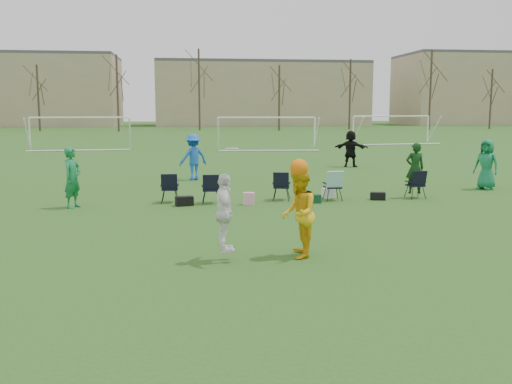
{
  "coord_description": "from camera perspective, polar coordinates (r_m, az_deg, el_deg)",
  "views": [
    {
      "loc": [
        -2.16,
        -10.76,
        3.06
      ],
      "look_at": [
        -0.62,
        1.52,
        1.25
      ],
      "focal_mm": 40.0,
      "sensor_mm": 36.0,
      "label": 1
    }
  ],
  "objects": [
    {
      "name": "building_row",
      "position": [
        107.17,
        -2.4,
        9.89
      ],
      "size": [
        126.0,
        16.0,
        13.0
      ],
      "color": "tan",
      "rests_on": "ground"
    },
    {
      "name": "goal_right",
      "position": [
        52.04,
        13.4,
        6.86
      ],
      "size": [
        7.35,
        1.14,
        2.46
      ],
      "rotation": [
        0.0,
        0.0,
        0.14
      ],
      "color": "white",
      "rests_on": "ground"
    },
    {
      "name": "goal_left",
      "position": [
        45.45,
        -17.17,
        6.53
      ],
      "size": [
        7.39,
        0.76,
        2.46
      ],
      "rotation": [
        0.0,
        0.0,
        0.09
      ],
      "color": "white",
      "rests_on": "ground"
    },
    {
      "name": "ground",
      "position": [
        11.39,
        4.09,
        -7.29
      ],
      "size": [
        260.0,
        260.0,
        0.0
      ],
      "primitive_type": "plane",
      "color": "#295219",
      "rests_on": "ground"
    },
    {
      "name": "goal_mid",
      "position": [
        43.21,
        1.08,
        6.82
      ],
      "size": [
        7.4,
        0.63,
        2.46
      ],
      "rotation": [
        0.0,
        0.0,
        -0.07
      ],
      "color": "white",
      "rests_on": "ground"
    },
    {
      "name": "tree_line",
      "position": [
        80.66,
        -5.5,
        9.74
      ],
      "size": [
        110.28,
        3.28,
        11.4
      ],
      "color": "#382B21",
      "rests_on": "ground"
    },
    {
      "name": "center_contest",
      "position": [
        11.64,
        1.9,
        -2.02
      ],
      "size": [
        2.18,
        1.13,
        2.31
      ],
      "color": "white",
      "rests_on": "ground"
    },
    {
      "name": "fielder_green_near",
      "position": [
        18.55,
        -17.89,
        1.39
      ],
      "size": [
        0.71,
        0.82,
        1.9
      ],
      "primitive_type": "imported",
      "rotation": [
        0.0,
        0.0,
        1.13
      ],
      "color": "#147440",
      "rests_on": "ground"
    },
    {
      "name": "fielder_black",
      "position": [
        30.65,
        9.45,
        4.29
      ],
      "size": [
        1.85,
        1.3,
        1.93
      ],
      "primitive_type": "imported",
      "rotation": [
        0.0,
        0.0,
        2.69
      ],
      "color": "black",
      "rests_on": "ground"
    },
    {
      "name": "fielder_blue",
      "position": [
        24.77,
        -6.3,
        3.49
      ],
      "size": [
        1.48,
        1.24,
        1.99
      ],
      "primitive_type": "imported",
      "rotation": [
        0.0,
        0.0,
        3.61
      ],
      "color": "blue",
      "rests_on": "ground"
    },
    {
      "name": "fielder_green_far",
      "position": [
        23.46,
        22.06,
        2.57
      ],
      "size": [
        1.04,
        1.11,
        1.91
      ],
      "primitive_type": "imported",
      "rotation": [
        0.0,
        0.0,
        -0.94
      ],
      "color": "#147045",
      "rests_on": "ground"
    },
    {
      "name": "sideline_setup",
      "position": [
        19.26,
        5.49,
        0.83
      ],
      "size": [
        9.04,
        1.6,
        1.91
      ],
      "color": "#0E3311",
      "rests_on": "ground"
    }
  ]
}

